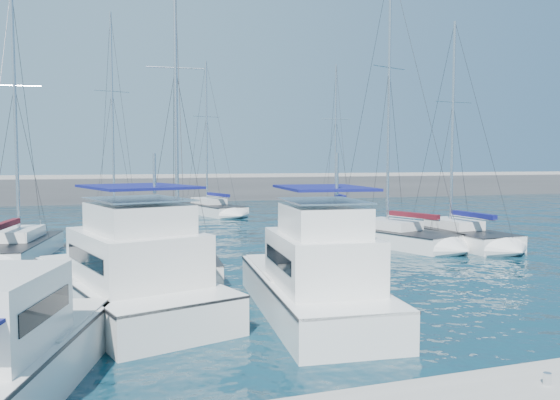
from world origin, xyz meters
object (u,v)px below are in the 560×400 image
object	(u,v)px
motor_yacht_stbd_inner	(315,282)
sailboat_mid_d	(396,236)
motor_yacht_port_inner	(129,278)
sailboat_back_a	(117,219)
motor_yacht_port_outer	(4,355)
sailboat_back_b	(211,209)
sailboat_back_c	(337,210)
sailboat_mid_e	(458,236)
sailboat_mid_b	(179,259)
sailboat_mid_a	(15,249)

from	to	relation	value
motor_yacht_stbd_inner	sailboat_mid_d	xyz separation A→B (m)	(10.37, 12.51, -0.58)
motor_yacht_port_inner	sailboat_back_a	bearing A→B (deg)	72.87
motor_yacht_port_outer	motor_yacht_port_inner	size ratio (longest dim) A/B	0.66
sailboat_back_b	sailboat_back_c	bearing A→B (deg)	-41.34
motor_yacht_port_inner	sailboat_mid_e	world-z (taller)	sailboat_mid_e
sailboat_mid_b	sailboat_mid_e	size ratio (longest dim) A/B	1.09
sailboat_mid_d	sailboat_back_b	distance (m)	24.15
sailboat_mid_b	motor_yacht_port_outer	bearing A→B (deg)	-108.24
sailboat_back_c	sailboat_mid_b	bearing A→B (deg)	-118.56
sailboat_mid_b	sailboat_back_b	bearing A→B (deg)	80.59
motor_yacht_stbd_inner	sailboat_mid_b	xyz separation A→B (m)	(-3.14, 9.13, -0.61)
sailboat_mid_e	sailboat_back_b	bearing A→B (deg)	110.27
motor_yacht_stbd_inner	sailboat_back_c	bearing A→B (deg)	70.28
sailboat_mid_b	sailboat_back_c	bearing A→B (deg)	55.15
motor_yacht_port_outer	sailboat_mid_d	distance (m)	24.93
sailboat_mid_d	sailboat_back_c	xyz separation A→B (m)	(4.19, 17.86, -0.03)
motor_yacht_port_outer	sailboat_back_c	size ratio (longest dim) A/B	0.50
motor_yacht_port_outer	sailboat_mid_a	bearing A→B (deg)	113.66
sailboat_mid_e	sailboat_mid_b	bearing A→B (deg)	-175.08
motor_yacht_stbd_inner	motor_yacht_port_inner	bearing A→B (deg)	161.20
sailboat_back_c	sailboat_back_b	bearing A→B (deg)	165.10
sailboat_mid_d	sailboat_mid_e	world-z (taller)	sailboat_mid_d
sailboat_back_b	motor_yacht_stbd_inner	bearing A→B (deg)	-111.06
sailboat_mid_d	sailboat_back_b	size ratio (longest dim) A/B	1.14
sailboat_mid_d	motor_yacht_port_inner	bearing A→B (deg)	-166.65
motor_yacht_stbd_inner	sailboat_mid_d	distance (m)	16.26
motor_yacht_stbd_inner	sailboat_mid_e	size ratio (longest dim) A/B	0.68
sailboat_mid_e	sailboat_back_b	world-z (taller)	sailboat_back_b
sailboat_mid_e	sailboat_back_a	size ratio (longest dim) A/B	0.81
motor_yacht_port_inner	motor_yacht_stbd_inner	distance (m)	6.28
sailboat_mid_a	sailboat_mid_b	xyz separation A→B (m)	(7.70, -5.68, 0.00)
sailboat_mid_e	sailboat_back_a	world-z (taller)	sailboat_back_a
sailboat_mid_a	motor_yacht_port_inner	bearing A→B (deg)	-57.98
motor_yacht_port_outer	motor_yacht_port_inner	bearing A→B (deg)	81.89
motor_yacht_port_outer	motor_yacht_port_inner	xyz separation A→B (m)	(2.91, 6.27, 0.19)
sailboat_mid_d	sailboat_mid_e	distance (m)	3.85
sailboat_mid_a	sailboat_mid_e	size ratio (longest dim) A/B	1.04
sailboat_mid_b	sailboat_back_b	distance (m)	27.44
motor_yacht_port_inner	motor_yacht_stbd_inner	size ratio (longest dim) A/B	1.15
motor_yacht_stbd_inner	sailboat_back_c	distance (m)	33.69
motor_yacht_port_outer	sailboat_mid_b	world-z (taller)	sailboat_mid_b
motor_yacht_port_outer	sailboat_mid_a	world-z (taller)	sailboat_mid_a
sailboat_mid_a	sailboat_back_c	world-z (taller)	sailboat_back_c
sailboat_back_c	motor_yacht_port_inner	bearing A→B (deg)	-114.89
sailboat_mid_b	sailboat_mid_d	world-z (taller)	sailboat_mid_d
sailboat_back_b	sailboat_back_a	bearing A→B (deg)	-155.03
sailboat_mid_b	sailboat_mid_e	bearing A→B (deg)	12.92
sailboat_mid_a	sailboat_back_c	xyz separation A→B (m)	(25.40, 15.56, 0.01)
motor_yacht_port_inner	sailboat_back_b	distance (m)	34.40
sailboat_mid_e	sailboat_mid_d	bearing A→B (deg)	162.36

